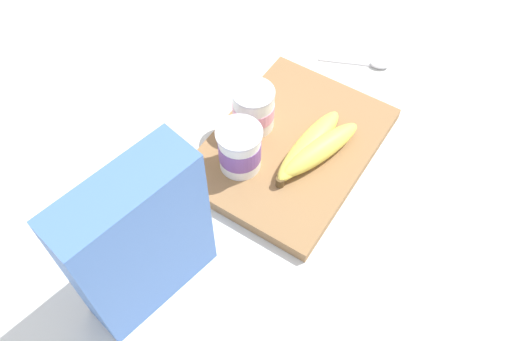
{
  "coord_description": "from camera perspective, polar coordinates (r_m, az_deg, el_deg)",
  "views": [
    {
      "loc": [
        -0.49,
        -0.25,
        0.72
      ],
      "look_at": [
        -0.11,
        0.0,
        0.07
      ],
      "focal_mm": 37.19,
      "sensor_mm": 36.0,
      "label": 1
    }
  ],
  "objects": [
    {
      "name": "spoon",
      "position": [
        1.05,
        11.67,
        11.26
      ],
      "size": [
        0.07,
        0.13,
        0.01
      ],
      "color": "silver",
      "rests_on": "ground_plane"
    },
    {
      "name": "ground_plane",
      "position": [
        0.9,
        3.76,
        2.15
      ],
      "size": [
        2.4,
        2.4,
        0.0
      ],
      "primitive_type": "plane",
      "color": "silver"
    },
    {
      "name": "cutting_board",
      "position": [
        0.89,
        3.79,
        2.56
      ],
      "size": [
        0.33,
        0.25,
        0.02
      ],
      "primitive_type": "cube",
      "color": "olive",
      "rests_on": "ground_plane"
    },
    {
      "name": "banana_bunch",
      "position": [
        0.86,
        6.28,
        2.43
      ],
      "size": [
        0.18,
        0.09,
        0.04
      ],
      "color": "#E6D450",
      "rests_on": "cutting_board"
    },
    {
      "name": "cereal_box",
      "position": [
        0.68,
        -12.37,
        -7.54
      ],
      "size": [
        0.19,
        0.1,
        0.25
      ],
      "primitive_type": "cube",
      "rotation": [
        0.0,
        0.0,
        2.94
      ],
      "color": "#4770B7",
      "rests_on": "ground_plane"
    },
    {
      "name": "yogurt_cup_back",
      "position": [
        0.88,
        -0.26,
        6.69
      ],
      "size": [
        0.07,
        0.07,
        0.08
      ],
      "color": "white",
      "rests_on": "cutting_board"
    },
    {
      "name": "yogurt_cup_front",
      "position": [
        0.82,
        -1.77,
        2.35
      ],
      "size": [
        0.07,
        0.07,
        0.08
      ],
      "color": "white",
      "rests_on": "cutting_board"
    }
  ]
}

